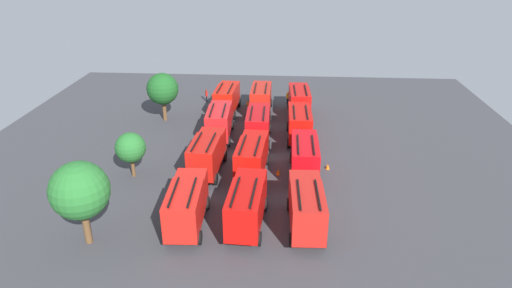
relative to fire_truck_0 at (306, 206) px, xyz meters
name	(u,v)px	position (x,y,z in m)	size (l,w,h in m)	color
ground_plane	(256,156)	(12.83, 4.78, -2.15)	(62.57, 62.57, 0.00)	#38383D
fire_truck_0	(306,206)	(0.00, 0.00, 0.00)	(7.28, 2.96, 3.88)	red
fire_truck_1	(305,156)	(8.85, -0.15, 0.00)	(7.21, 2.78, 3.88)	red
fire_truck_2	(300,122)	(17.40, 0.14, 0.00)	(7.24, 2.84, 3.88)	red
fire_truck_3	(299,100)	(25.38, -0.01, 0.00)	(7.29, 2.98, 3.88)	red
fire_truck_4	(247,203)	(0.00, 4.65, 0.00)	(7.31, 3.04, 3.88)	red
fire_truck_5	(252,156)	(8.39, 4.88, 0.00)	(7.33, 3.09, 3.88)	red
fire_truck_6	(258,124)	(16.72, 4.80, 0.00)	(7.24, 2.84, 3.88)	red
fire_truck_7	(261,98)	(25.86, 4.99, 0.00)	(7.20, 2.75, 3.88)	red
fire_truck_8	(187,203)	(-0.28, 9.34, 0.00)	(7.31, 3.04, 3.88)	red
fire_truck_9	(207,153)	(8.83, 9.26, 0.00)	(7.30, 3.01, 3.88)	red
fire_truck_10	(219,120)	(17.39, 9.30, 0.00)	(7.30, 3.00, 3.88)	red
fire_truck_11	(227,98)	(25.60, 9.48, 0.00)	(7.28, 2.96, 3.88)	red
firefighter_0	(288,97)	(29.88, 1.43, -1.17)	(0.44, 0.48, 1.75)	black
firefighter_1	(206,95)	(30.01, 13.00, -1.17)	(0.48, 0.38, 1.74)	black
tree_0	(80,191)	(-2.81, 16.43, 2.33)	(4.30, 4.30, 6.67)	brown
tree_1	(130,148)	(7.63, 16.35, 0.87)	(2.90, 2.90, 4.50)	brown
tree_2	(163,89)	(22.54, 17.10, 1.96)	(3.94, 3.94, 6.11)	brown
traffic_cone_0	(278,172)	(8.87, 2.34, -1.86)	(0.41, 0.41, 0.59)	#F2600C
traffic_cone_1	(248,102)	(28.97, 7.00, -1.79)	(0.51, 0.51, 0.73)	#F2600C
traffic_cone_2	(328,166)	(10.36, -2.58, -1.87)	(0.40, 0.40, 0.57)	#F2600C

